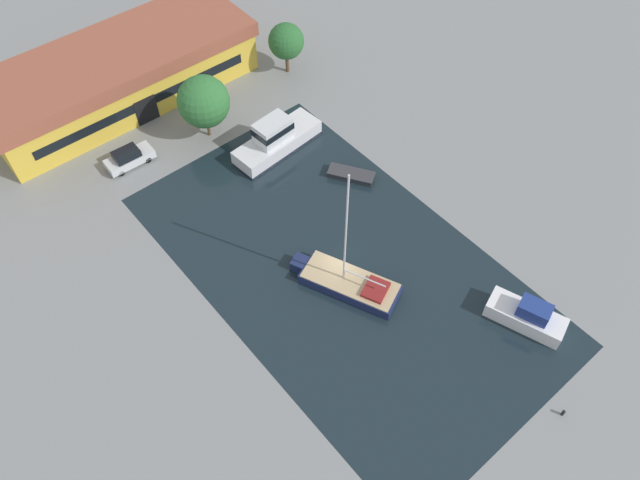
% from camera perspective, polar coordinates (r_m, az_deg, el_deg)
% --- Properties ---
extents(ground_plane, '(440.00, 440.00, 0.00)m').
position_cam_1_polar(ground_plane, '(52.96, 1.97, -2.51)').
color(ground_plane, gray).
extents(water_canal, '(21.14, 37.56, 0.01)m').
position_cam_1_polar(water_canal, '(52.96, 1.97, -2.50)').
color(water_canal, black).
rests_on(water_canal, ground).
extents(warehouse_building, '(28.53, 10.91, 5.67)m').
position_cam_1_polar(warehouse_building, '(69.70, -17.96, 14.23)').
color(warehouse_building, gold).
rests_on(warehouse_building, ground).
extents(quay_tree_near_building, '(5.10, 5.10, 6.79)m').
position_cam_1_polar(quay_tree_near_building, '(62.00, -10.60, 12.33)').
color(quay_tree_near_building, brown).
rests_on(quay_tree_near_building, ground).
extents(quay_tree_by_water, '(3.85, 3.85, 5.76)m').
position_cam_1_polar(quay_tree_by_water, '(69.50, -3.11, 17.68)').
color(quay_tree_by_water, brown).
rests_on(quay_tree_by_water, ground).
extents(parked_car, '(4.70, 2.04, 1.75)m').
position_cam_1_polar(parked_car, '(62.91, -17.07, 7.22)').
color(parked_car, silver).
rests_on(parked_car, ground).
extents(sailboat_moored, '(6.04, 9.46, 13.14)m').
position_cam_1_polar(sailboat_moored, '(51.37, 2.59, -3.88)').
color(sailboat_moored, '#19234C').
rests_on(sailboat_moored, water_canal).
extents(motor_cruiser, '(9.58, 3.88, 3.74)m').
position_cam_1_polar(motor_cruiser, '(61.48, -4.05, 9.18)').
color(motor_cruiser, silver).
rests_on(motor_cruiser, water_canal).
extents(small_dinghy, '(3.70, 4.57, 0.65)m').
position_cam_1_polar(small_dinghy, '(59.41, 2.87, 5.97)').
color(small_dinghy, '#23282D').
rests_on(small_dinghy, water_canal).
extents(cabin_boat, '(4.08, 6.51, 2.68)m').
position_cam_1_polar(cabin_boat, '(51.81, 18.41, -6.59)').
color(cabin_boat, white).
rests_on(cabin_boat, water_canal).
extents(mooring_bollard, '(0.24, 0.24, 0.64)m').
position_cam_1_polar(mooring_bollard, '(49.55, 21.35, -14.49)').
color(mooring_bollard, black).
rests_on(mooring_bollard, ground).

